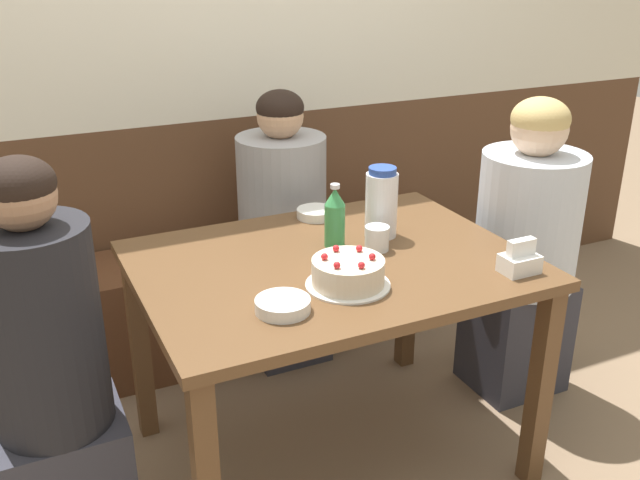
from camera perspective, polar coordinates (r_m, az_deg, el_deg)
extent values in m
plane|color=#846B51|center=(2.59, 0.79, -16.66)|extent=(12.00, 12.00, 0.00)
cube|color=brown|center=(3.20, -7.44, 1.19)|extent=(4.80, 0.04, 0.97)
cube|color=#56331E|center=(3.11, -5.93, -4.38)|extent=(1.95, 0.38, 0.47)
cube|color=brown|center=(2.21, 0.89, -2.01)|extent=(1.18, 0.89, 0.03)
cube|color=brown|center=(2.39, 17.21, -11.27)|extent=(0.06, 0.06, 0.70)
cube|color=brown|center=(2.57, -14.20, -8.30)|extent=(0.06, 0.06, 0.70)
cube|color=brown|center=(2.92, 7.01, -3.79)|extent=(0.06, 0.06, 0.70)
cylinder|color=white|center=(2.04, 2.24, -3.59)|extent=(0.24, 0.24, 0.01)
cylinder|color=beige|center=(2.02, 2.26, -2.56)|extent=(0.21, 0.21, 0.07)
sphere|color=red|center=(1.95, 1.36, -2.03)|extent=(0.02, 0.02, 0.02)
sphere|color=red|center=(1.95, 3.33, -2.02)|extent=(0.02, 0.02, 0.02)
sphere|color=red|center=(2.01, 4.20, -1.33)|extent=(0.02, 0.02, 0.02)
sphere|color=red|center=(2.06, 3.15, -0.68)|extent=(0.02, 0.02, 0.02)
sphere|color=red|center=(2.05, 1.29, -0.68)|extent=(0.02, 0.02, 0.02)
sphere|color=red|center=(2.00, 0.36, -1.33)|extent=(0.02, 0.02, 0.02)
cylinder|color=white|center=(2.36, 4.93, 2.80)|extent=(0.11, 0.11, 0.21)
cylinder|color=#28479E|center=(2.32, 5.02, 5.55)|extent=(0.09, 0.09, 0.02)
cylinder|color=#388E4C|center=(2.28, 1.19, 1.17)|extent=(0.07, 0.07, 0.14)
cone|color=#388E4C|center=(2.24, 1.21, 3.49)|extent=(0.07, 0.07, 0.05)
cylinder|color=silver|center=(2.23, 1.21, 4.33)|extent=(0.03, 0.03, 0.01)
cube|color=white|center=(2.19, 15.66, -1.84)|extent=(0.11, 0.08, 0.05)
cube|color=white|center=(2.17, 15.80, -0.57)|extent=(0.09, 0.03, 0.05)
cylinder|color=white|center=(1.90, -2.99, -5.24)|extent=(0.15, 0.15, 0.04)
cylinder|color=white|center=(2.54, -0.35, 2.16)|extent=(0.13, 0.13, 0.03)
cylinder|color=silver|center=(2.27, 4.58, 0.15)|extent=(0.08, 0.08, 0.08)
cube|color=#33333D|center=(2.93, 15.32, -7.20)|extent=(0.34, 0.30, 0.45)
cylinder|color=silver|center=(2.73, 16.34, 1.54)|extent=(0.38, 0.38, 0.50)
sphere|color=beige|center=(2.63, 17.15, 8.51)|extent=(0.20, 0.20, 0.20)
ellipsoid|color=tan|center=(2.63, 17.24, 9.26)|extent=(0.21, 0.21, 0.15)
cylinder|color=black|center=(1.96, -21.33, -6.67)|extent=(0.30, 0.30, 0.56)
sphere|color=#A87A5B|center=(1.83, -22.92, 3.29)|extent=(0.17, 0.17, 0.17)
ellipsoid|color=black|center=(1.82, -23.06, 4.20)|extent=(0.18, 0.18, 0.13)
cube|color=#33333D|center=(3.05, -2.88, -5.10)|extent=(0.30, 0.34, 0.45)
cylinder|color=#99999E|center=(2.86, -3.06, 3.38)|extent=(0.36, 0.36, 0.50)
sphere|color=tan|center=(2.77, -3.21, 9.90)|extent=(0.18, 0.18, 0.18)
ellipsoid|color=black|center=(2.76, -3.22, 10.54)|extent=(0.18, 0.18, 0.14)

